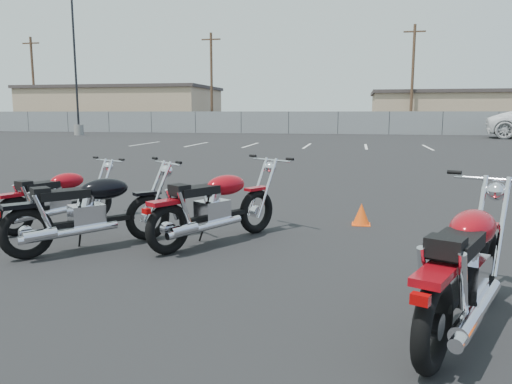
% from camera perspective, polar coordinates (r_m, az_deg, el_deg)
% --- Properties ---
extents(ground, '(120.00, 120.00, 0.00)m').
position_cam_1_polar(ground, '(6.42, -2.83, -6.52)').
color(ground, black).
rests_on(ground, ground).
extents(motorcycle_front_red, '(1.20, 1.97, 0.99)m').
position_cam_1_polar(motorcycle_front_red, '(8.11, -21.69, -0.61)').
color(motorcycle_front_red, black).
rests_on(motorcycle_front_red, ground).
extents(motorcycle_second_black, '(1.83, 1.93, 1.10)m').
position_cam_1_polar(motorcycle_second_black, '(6.62, -18.41, -2.05)').
color(motorcycle_second_black, black).
rests_on(motorcycle_second_black, ground).
extents(motorcycle_third_red, '(1.61, 2.08, 1.10)m').
position_cam_1_polar(motorcycle_third_red, '(6.61, -4.65, -1.63)').
color(motorcycle_third_red, black).
rests_on(motorcycle_third_red, ground).
extents(motorcycle_rear_red, '(1.41, 2.31, 1.16)m').
position_cam_1_polar(motorcycle_rear_red, '(4.27, 22.84, -7.93)').
color(motorcycle_rear_red, black).
rests_on(motorcycle_rear_red, ground).
extents(training_cone_near, '(0.28, 0.28, 0.34)m').
position_cam_1_polar(training_cone_near, '(7.91, 11.95, -2.48)').
color(training_cone_near, '#FF500D').
rests_on(training_cone_near, ground).
extents(light_pole_west, '(0.80, 0.70, 11.67)m').
position_cam_1_polar(light_pole_west, '(40.64, -19.79, 10.57)').
color(light_pole_west, gray).
rests_on(light_pole_west, ground).
extents(chainlink_fence, '(80.06, 0.06, 1.80)m').
position_cam_1_polar(chainlink_fence, '(41.03, 9.35, 7.82)').
color(chainlink_fence, slate).
rests_on(chainlink_fence, ground).
extents(tan_building_west, '(18.40, 10.40, 4.30)m').
position_cam_1_polar(tan_building_west, '(53.45, -14.92, 9.25)').
color(tan_building_west, tan).
rests_on(tan_building_west, ground).
extents(tan_building_east, '(14.40, 9.40, 3.70)m').
position_cam_1_polar(tan_building_east, '(50.70, 21.27, 8.63)').
color(tan_building_east, tan).
rests_on(tan_building_east, ground).
extents(utility_pole_a, '(1.80, 0.24, 9.00)m').
position_cam_1_polar(utility_pole_a, '(55.02, -24.09, 11.40)').
color(utility_pole_a, '#422D1E').
rests_on(utility_pole_a, ground).
extents(utility_pole_b, '(1.80, 0.24, 9.00)m').
position_cam_1_polar(utility_pole_b, '(48.03, -5.11, 12.59)').
color(utility_pole_b, '#422D1E').
rests_on(utility_pole_b, ground).
extents(utility_pole_c, '(1.80, 0.24, 9.00)m').
position_cam_1_polar(utility_pole_c, '(45.31, 17.46, 12.43)').
color(utility_pole_c, '#422D1E').
rests_on(utility_pole_c, ground).
extents(parking_line_stripes, '(15.12, 4.00, 0.01)m').
position_cam_1_polar(parking_line_stripes, '(26.36, 2.59, 5.33)').
color(parking_line_stripes, silver).
rests_on(parking_line_stripes, ground).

